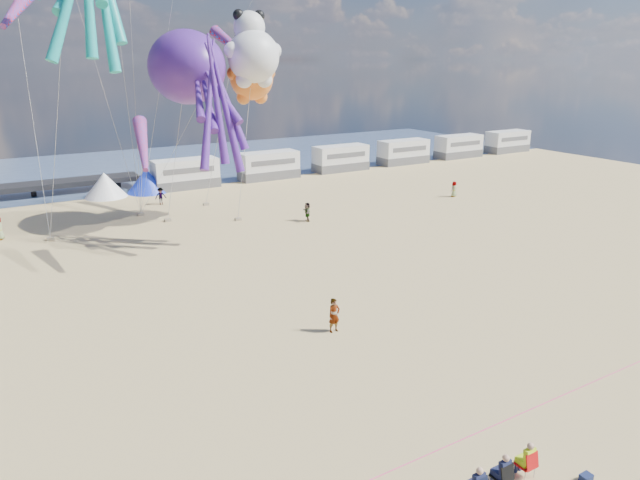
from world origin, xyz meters
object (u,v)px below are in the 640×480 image
at_px(motorhome_0, 186,174).
at_px(tent_blue, 147,181).
at_px(kite_teddy_orange, 251,78).
at_px(windsock_right, 142,145).
at_px(kite_octopus_purple, 186,67).
at_px(sandbag_d, 206,204).
at_px(cooler_navy, 586,479).
at_px(kite_panda, 253,56).
at_px(beachgoer_6, 454,189).
at_px(sandbag_c, 238,219).
at_px(standing_person, 334,315).
at_px(sandbag_b, 168,220).
at_px(sandbag_a, 50,239).
at_px(motorhome_3, 403,152).
at_px(beachgoer_4, 307,212).
at_px(motorhome_2, 341,158).
at_px(tent_white, 105,185).
at_px(windsock_mid, 234,47).
at_px(motorhome_4, 459,146).
at_px(motorhome_5, 508,141).
at_px(motorhome_1, 269,165).
at_px(windsock_left, 17,9).
at_px(sandbag_e, 141,214).

height_order(motorhome_0, tent_blue, motorhome_0).
distance_m(kite_teddy_orange, windsock_right, 13.23).
bearing_deg(kite_octopus_purple, sandbag_d, 59.12).
bearing_deg(cooler_navy, kite_panda, 83.25).
height_order(sandbag_d, kite_octopus_purple, kite_octopus_purple).
bearing_deg(sandbag_d, motorhome_0, 84.24).
height_order(beachgoer_6, sandbag_c, beachgoer_6).
bearing_deg(standing_person, sandbag_b, 90.45).
xyz_separation_m(beachgoer_6, sandbag_a, (-35.49, 4.73, -0.64)).
relative_size(sandbag_c, windsock_right, 0.10).
distance_m(motorhome_0, kite_panda, 19.53).
bearing_deg(tent_blue, motorhome_3, 0.00).
bearing_deg(tent_blue, beachgoer_4, -64.04).
xyz_separation_m(motorhome_2, tent_white, (-27.00, 0.00, -0.30)).
relative_size(tent_blue, windsock_mid, 0.65).
bearing_deg(tent_white, kite_octopus_purple, -72.95).
relative_size(motorhome_4, motorhome_5, 1.00).
bearing_deg(motorhome_1, motorhome_2, 0.00).
xyz_separation_m(kite_octopus_purple, windsock_right, (-5.45, -7.24, -4.44)).
distance_m(standing_person, sandbag_b, 23.91).
bearing_deg(tent_white, sandbag_d, -48.56).
xyz_separation_m(motorhome_2, kite_teddy_orange, (-17.56, -14.18, 9.84)).
bearing_deg(beachgoer_6, sandbag_d, -29.36).
bearing_deg(kite_teddy_orange, windsock_left, 173.95).
xyz_separation_m(beachgoer_4, kite_octopus_purple, (-8.24, 3.53, 11.40)).
distance_m(motorhome_5, windsock_mid, 49.00).
bearing_deg(sandbag_c, kite_octopus_purple, 172.60).
distance_m(motorhome_4, kite_teddy_orange, 40.43).
height_order(sandbag_b, sandbag_d, same).
relative_size(motorhome_5, tent_white, 1.65).
bearing_deg(tent_white, windsock_right, -93.12).
height_order(sandbag_a, sandbag_c, same).
height_order(motorhome_1, motorhome_2, same).
bearing_deg(motorhome_4, sandbag_b, -164.87).
bearing_deg(sandbag_e, motorhome_3, 13.83).
bearing_deg(kite_teddy_orange, sandbag_e, 150.93).
relative_size(sandbag_d, kite_teddy_orange, 0.09).
bearing_deg(sandbag_b, tent_white, 102.41).
bearing_deg(motorhome_3, beachgoer_4, -143.85).
xyz_separation_m(tent_white, beachgoer_6, (29.13, -17.09, -0.45)).
bearing_deg(sandbag_c, sandbag_b, 152.15).
xyz_separation_m(windsock_left, windsock_mid, (15.60, 0.15, -2.25)).
height_order(motorhome_0, motorhome_4, same).
distance_m(motorhome_1, beachgoer_4, 18.22).
relative_size(sandbag_d, windsock_left, 0.07).
height_order(motorhome_5, sandbag_c, motorhome_5).
height_order(motorhome_0, tent_white, motorhome_0).
bearing_deg(kite_panda, motorhome_1, 52.89).
bearing_deg(windsock_right, kite_teddy_orange, 45.90).
bearing_deg(sandbag_c, sandbag_e, 138.65).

